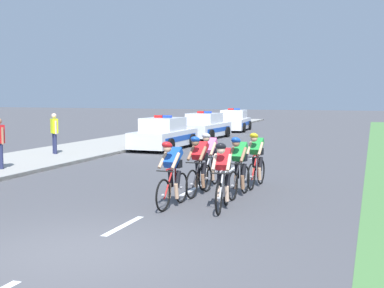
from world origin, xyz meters
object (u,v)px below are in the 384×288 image
object	(u,v)px
cyclist_third	(199,165)
cyclist_fifth	(209,159)
cyclist_second	(223,175)
cyclist_sixth	(256,159)
police_car_third	(234,121)
cyclist_lead	(172,173)
police_car_nearest	(164,135)
cyclist_fourth	(239,166)
police_car_second	(205,127)
spectator_closest	(54,130)

from	to	relation	value
cyclist_third	cyclist_fifth	size ratio (longest dim) A/B	1.00
cyclist_second	cyclist_sixth	bearing A→B (deg)	88.48
cyclist_sixth	police_car_third	bearing A→B (deg)	106.26
cyclist_lead	cyclist_sixth	bearing A→B (deg)	68.45
cyclist_third	police_car_third	xyz separation A→B (m)	(-5.14, 23.06, -0.11)
police_car_nearest	cyclist_lead	bearing A→B (deg)	-66.70
police_car_third	cyclist_sixth	bearing A→B (deg)	-73.74
cyclist_fourth	police_car_second	xyz separation A→B (m)	(-6.14, 16.24, -0.11)
cyclist_sixth	police_car_second	distance (m)	16.02
police_car_nearest	cyclist_third	bearing A→B (deg)	-63.02
cyclist_second	police_car_nearest	xyz separation A→B (m)	(-6.17, 11.54, -0.11)
cyclist_fourth	police_car_second	size ratio (longest dim) A/B	0.38
cyclist_third	police_car_second	bearing A→B (deg)	107.43
spectator_closest	cyclist_second	bearing A→B (deg)	-38.17
cyclist_sixth	cyclist_fourth	bearing A→B (deg)	-94.29
police_car_second	spectator_closest	xyz separation A→B (m)	(-3.12, -10.51, 0.40)
cyclist_lead	cyclist_sixth	world-z (taller)	same
cyclist_lead	spectator_closest	distance (m)	10.99
cyclist_second	spectator_closest	distance (m)	11.82
cyclist_second	spectator_closest	world-z (taller)	spectator_closest
cyclist_fourth	police_car_nearest	xyz separation A→B (m)	(-6.14, 9.96, -0.11)
cyclist_lead	cyclist_second	xyz separation A→B (m)	(1.17, 0.08, 0.00)
cyclist_third	cyclist_fourth	distance (m)	1.01
police_car_nearest	cyclist_fifth	bearing A→B (deg)	-60.54
cyclist_sixth	cyclist_second	bearing A→B (deg)	-91.52
cyclist_fourth	cyclist_fifth	bearing A→B (deg)	136.52
cyclist_lead	cyclist_sixth	distance (m)	3.40
cyclist_second	police_car_second	world-z (taller)	police_car_second
cyclist_third	cyclist_sixth	distance (m)	1.97
cyclist_third	police_car_third	world-z (taller)	police_car_third
cyclist_fifth	police_car_third	distance (m)	22.46
police_car_nearest	spectator_closest	bearing A→B (deg)	-126.40
cyclist_fifth	police_car_second	size ratio (longest dim) A/B	0.38
police_car_third	spectator_closest	size ratio (longest dim) A/B	2.70
police_car_nearest	spectator_closest	distance (m)	5.28
cyclist_fifth	police_car_nearest	world-z (taller)	police_car_nearest
cyclist_fourth	spectator_closest	size ratio (longest dim) A/B	1.03
cyclist_sixth	police_car_nearest	size ratio (longest dim) A/B	0.39
police_car_nearest	police_car_second	world-z (taller)	same
cyclist_fifth	police_car_nearest	xyz separation A→B (m)	(-5.04, 8.91, -0.11)
cyclist_second	cyclist_third	distance (m)	1.78
police_car_second	cyclist_fourth	bearing A→B (deg)	-69.29
cyclist_lead	police_car_nearest	size ratio (longest dim) A/B	0.39
spectator_closest	police_car_nearest	bearing A→B (deg)	53.60
cyclist_third	police_car_second	distance (m)	17.16
cyclist_second	cyclist_sixth	size ratio (longest dim) A/B	1.00
cyclist_second	police_car_nearest	size ratio (longest dim) A/B	0.39
police_car_second	cyclist_lead	bearing A→B (deg)	-74.38
cyclist_second	spectator_closest	xyz separation A→B (m)	(-9.29, 7.30, 0.30)
police_car_nearest	police_car_second	xyz separation A→B (m)	(-0.00, 6.28, 0.00)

